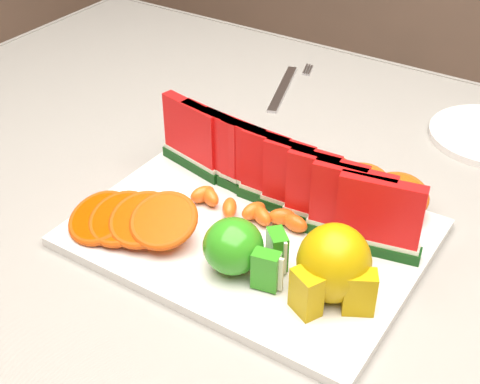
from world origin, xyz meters
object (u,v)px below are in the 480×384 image
Objects in this scene: apple_cluster at (240,248)px; pear_cluster at (334,267)px; fork at (285,87)px; platter at (252,233)px.

pear_cluster is (0.10, 0.02, 0.01)m from apple_cluster.
pear_cluster reaches higher than fork.
pear_cluster reaches higher than apple_cluster.
platter is 3.81× the size of apple_cluster.
platter is at bearing -66.03° from fork.
pear_cluster is (0.13, -0.05, 0.04)m from platter.
apple_cluster is 0.10m from pear_cluster.
platter is 0.41m from fork.
fork is at bearing 113.67° from apple_cluster.
apple_cluster is 0.54× the size of fork.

